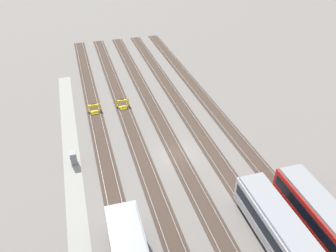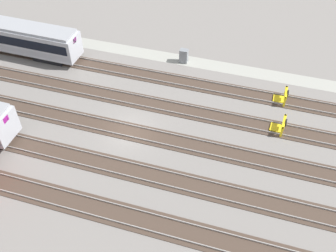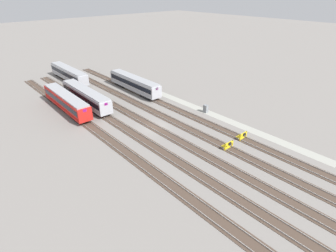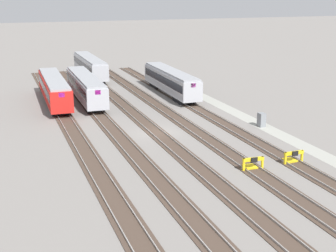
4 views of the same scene
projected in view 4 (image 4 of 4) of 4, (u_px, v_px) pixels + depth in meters
ground_plane at (156, 133)px, 51.85m from camera, size 400.00×400.00×0.00m
service_walkway at (255, 122)px, 56.03m from camera, size 54.00×2.00×0.01m
rail_track_nearest at (226, 125)px, 54.72m from camera, size 90.00×2.23×0.21m
rail_track_near_inner at (192, 129)px, 53.28m from camera, size 90.00×2.23×0.21m
rail_track_middle at (156, 132)px, 51.84m from camera, size 90.00×2.24×0.21m
rail_track_far_inner at (118, 136)px, 50.40m from camera, size 90.00×2.23×0.21m
rail_track_farthest at (78, 141)px, 48.95m from camera, size 90.00×2.23×0.21m
subway_car_front_row_leftmost at (54, 89)px, 64.84m from camera, size 18.06×3.21×3.70m
subway_car_front_row_left_inner at (86, 87)px, 66.29m from camera, size 18.04×3.08×3.70m
subway_car_front_row_centre at (171, 81)px, 70.61m from camera, size 18.05×3.16×3.70m
subway_car_front_row_right_inner at (90, 66)px, 84.67m from camera, size 18.01×2.89×3.70m
bumper_stop_nearest_track at (292, 157)px, 42.73m from camera, size 1.35×2.00×1.22m
bumper_stop_near_inner_track at (252, 164)px, 41.14m from camera, size 1.38×2.01×1.22m
electrical_cabinet at (262, 120)px, 53.99m from camera, size 0.90×0.73×1.60m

